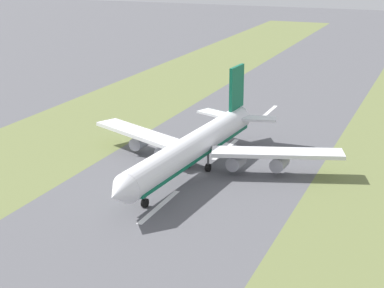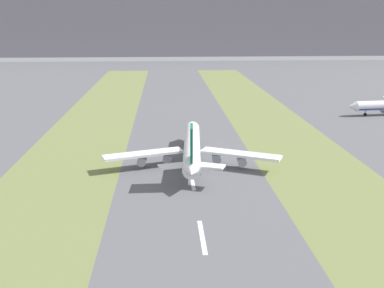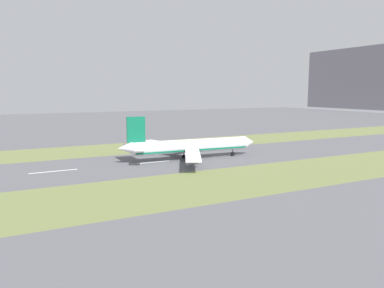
% 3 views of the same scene
% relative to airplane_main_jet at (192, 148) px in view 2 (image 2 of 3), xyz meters
% --- Properties ---
extents(ground_plane, '(800.00, 800.00, 0.00)m').
position_rel_airplane_main_jet_xyz_m(ground_plane, '(-0.99, 1.56, -6.02)').
color(ground_plane, '#56565B').
extents(grass_median_west, '(40.00, 600.00, 0.01)m').
position_rel_airplane_main_jet_xyz_m(grass_median_west, '(-45.99, 1.56, -6.02)').
color(grass_median_west, olive).
rests_on(grass_median_west, ground).
extents(grass_median_east, '(40.00, 600.00, 0.01)m').
position_rel_airplane_main_jet_xyz_m(grass_median_east, '(44.01, 1.56, -6.02)').
color(grass_median_east, olive).
rests_on(grass_median_east, ground).
extents(centreline_dash_near, '(1.20, 18.00, 0.01)m').
position_rel_airplane_main_jet_xyz_m(centreline_dash_near, '(-0.99, -58.10, -6.01)').
color(centreline_dash_near, silver).
rests_on(centreline_dash_near, ground).
extents(centreline_dash_mid, '(1.20, 18.00, 0.01)m').
position_rel_airplane_main_jet_xyz_m(centreline_dash_mid, '(-0.99, -18.10, -6.01)').
color(centreline_dash_mid, silver).
rests_on(centreline_dash_mid, ground).
extents(centreline_dash_far, '(1.20, 18.00, 0.01)m').
position_rel_airplane_main_jet_xyz_m(centreline_dash_far, '(-0.99, 21.90, -6.01)').
color(centreline_dash_far, silver).
rests_on(centreline_dash_far, ground).
extents(airplane_main_jet, '(63.99, 67.22, 20.20)m').
position_rel_airplane_main_jet_xyz_m(airplane_main_jet, '(0.00, 0.00, 0.00)').
color(airplane_main_jet, white).
rests_on(airplane_main_jet, ground).
extents(mountain_ridge, '(800.00, 120.00, 103.47)m').
position_rel_airplane_main_jet_xyz_m(mountain_ridge, '(-0.99, 521.56, 45.71)').
color(mountain_ridge, gray).
rests_on(mountain_ridge, ground).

